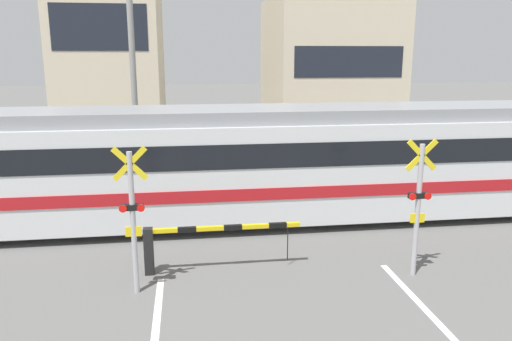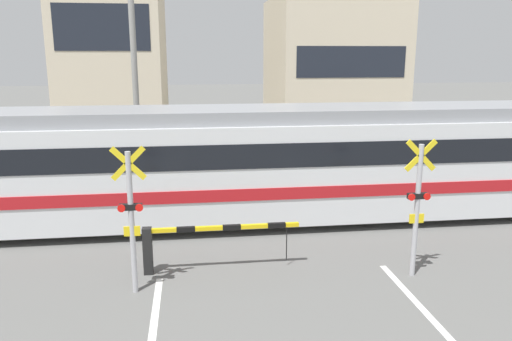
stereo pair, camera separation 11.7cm
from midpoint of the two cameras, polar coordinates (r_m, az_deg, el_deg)
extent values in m
cube|color=gray|center=(13.88, 0.38, -6.51)|extent=(50.00, 0.10, 0.08)
cube|color=gray|center=(15.23, -0.37, -4.72)|extent=(50.00, 0.10, 0.08)
cube|color=silver|center=(14.11, -0.77, 0.29)|extent=(21.37, 2.71, 2.69)
cube|color=gray|center=(13.86, -0.79, 6.45)|extent=(21.16, 2.39, 0.36)
cube|color=red|center=(14.21, -0.76, -1.29)|extent=(21.39, 2.77, 0.32)
cube|color=black|center=(13.99, -0.78, 2.71)|extent=(20.52, 2.75, 0.64)
cylinder|color=black|center=(15.83, -25.72, -4.07)|extent=(0.76, 0.12, 0.76)
cylinder|color=black|center=(15.95, 24.00, -3.78)|extent=(0.76, 0.12, 0.76)
cylinder|color=black|center=(17.14, 21.53, -2.44)|extent=(0.76, 0.12, 0.76)
cube|color=black|center=(11.24, -11.98, -8.98)|extent=(0.20, 0.20, 1.06)
cube|color=yellow|center=(11.06, -3.36, -6.53)|extent=(3.35, 0.09, 0.09)
cube|color=black|center=(11.03, -7.73, -6.67)|extent=(0.40, 0.10, 0.10)
cube|color=black|center=(11.07, -2.49, -6.50)|extent=(0.40, 0.10, 0.10)
cube|color=black|center=(11.20, 2.66, -6.27)|extent=(0.40, 0.10, 0.10)
cylinder|color=black|center=(11.39, 3.81, -8.32)|extent=(0.02, 0.02, 0.79)
cube|color=black|center=(17.54, 7.75, -0.79)|extent=(0.20, 0.20, 1.06)
cube|color=yellow|center=(17.08, 2.37, 0.53)|extent=(3.35, 0.09, 0.09)
cube|color=black|center=(17.24, 5.11, 0.60)|extent=(0.40, 0.10, 0.10)
cube|color=black|center=(17.05, 1.81, 0.51)|extent=(0.40, 0.10, 0.10)
cube|color=black|center=(16.92, -1.54, 0.41)|extent=(0.40, 0.10, 0.10)
cylinder|color=black|center=(17.00, -2.32, -1.07)|extent=(0.02, 0.02, 0.79)
cylinder|color=#B2B2B7|center=(10.15, -13.70, -5.94)|extent=(0.11, 0.11, 2.90)
cube|color=yellow|center=(9.83, -14.08, 0.80)|extent=(0.68, 0.04, 0.68)
cube|color=yellow|center=(9.83, -14.08, 0.80)|extent=(0.68, 0.04, 0.68)
cube|color=black|center=(10.04, -13.80, -4.06)|extent=(0.44, 0.12, 0.12)
cylinder|color=red|center=(9.99, -14.82, -4.21)|extent=(0.15, 0.03, 0.15)
cylinder|color=red|center=(9.95, -12.87, -4.17)|extent=(0.15, 0.03, 0.15)
cube|color=yellow|center=(10.18, -13.66, -6.75)|extent=(0.32, 0.03, 0.20)
cylinder|color=#B2B2B7|center=(11.15, 18.17, -4.50)|extent=(0.11, 0.11, 2.90)
cube|color=yellow|center=(10.86, 18.62, 1.65)|extent=(0.68, 0.04, 0.68)
cube|color=yellow|center=(10.86, 18.62, 1.65)|extent=(0.68, 0.04, 0.68)
cube|color=black|center=(11.06, 18.30, -2.78)|extent=(0.44, 0.12, 0.12)
cylinder|color=red|center=(10.92, 17.66, -2.93)|extent=(0.15, 0.03, 0.15)
cylinder|color=red|center=(11.07, 19.26, -2.83)|extent=(0.15, 0.03, 0.15)
cube|color=yellow|center=(11.18, 18.16, -5.24)|extent=(0.32, 0.03, 0.20)
cylinder|color=#23232D|center=(19.86, 0.45, 0.54)|extent=(0.13, 0.13, 0.77)
cylinder|color=#23232D|center=(19.88, 0.85, 0.55)|extent=(0.13, 0.13, 0.77)
cube|color=#386647|center=(19.73, 0.66, 2.50)|extent=(0.38, 0.22, 0.61)
sphere|color=tan|center=(19.66, 0.66, 3.68)|extent=(0.21, 0.21, 0.21)
cube|color=beige|center=(29.33, -15.79, 14.02)|extent=(5.32, 7.72, 10.85)
cube|color=#1E232D|center=(25.52, -17.10, 15.38)|extent=(4.47, 0.03, 2.17)
cube|color=beige|center=(30.24, 8.61, 11.52)|extent=(6.84, 7.72, 7.90)
cube|color=#1E232D|center=(26.53, 10.99, 12.09)|extent=(5.75, 0.03, 1.58)
cylinder|color=gray|center=(19.04, -13.45, 9.58)|extent=(0.22, 0.22, 7.30)
camera|label=1|loc=(0.06, -89.76, 0.06)|focal=35.00mm
camera|label=2|loc=(0.06, 90.24, -0.06)|focal=35.00mm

